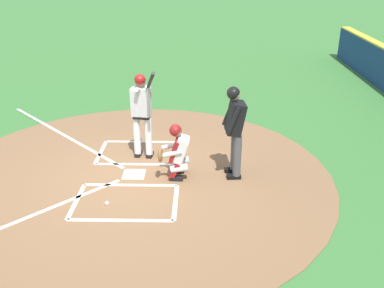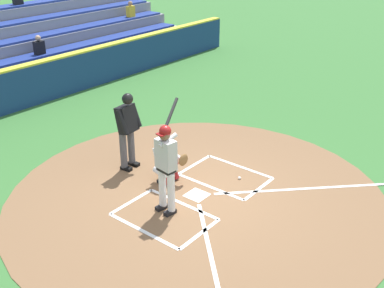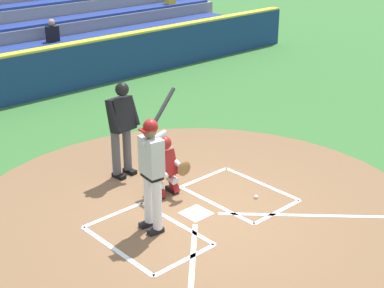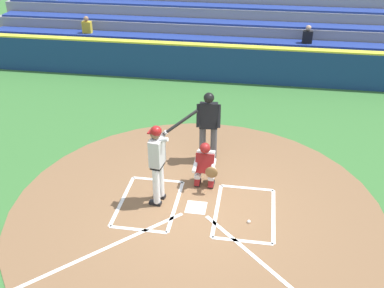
# 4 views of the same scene
# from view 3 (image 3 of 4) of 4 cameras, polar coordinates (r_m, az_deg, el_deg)

# --- Properties ---
(ground_plane) EXTENTS (120.00, 120.00, 0.00)m
(ground_plane) POSITION_cam_3_polar(r_m,az_deg,el_deg) (9.77, 0.40, -6.91)
(ground_plane) COLOR #387033
(dirt_circle) EXTENTS (8.00, 8.00, 0.01)m
(dirt_circle) POSITION_cam_3_polar(r_m,az_deg,el_deg) (9.77, 0.40, -6.88)
(dirt_circle) COLOR brown
(dirt_circle) RESTS_ON ground
(home_plate_and_chalk) EXTENTS (7.93, 4.91, 0.01)m
(home_plate_and_chalk) POSITION_cam_3_polar(r_m,az_deg,el_deg) (9.23, 4.17, -8.79)
(home_plate_and_chalk) COLOR white
(home_plate_and_chalk) RESTS_ON dirt_circle
(batter) EXTENTS (1.00, 0.62, 2.13)m
(batter) POSITION_cam_3_polar(r_m,az_deg,el_deg) (8.86, -3.98, -2.23)
(batter) COLOR white
(batter) RESTS_ON ground
(catcher) EXTENTS (0.59, 0.62, 1.13)m
(catcher) POSITION_cam_3_polar(r_m,az_deg,el_deg) (10.14, -2.67, -2.05)
(catcher) COLOR black
(catcher) RESTS_ON ground
(plate_umpire) EXTENTS (0.61, 0.45, 1.86)m
(plate_umpire) POSITION_cam_3_polar(r_m,az_deg,el_deg) (10.73, -6.95, 2.06)
(plate_umpire) COLOR #4C4C51
(plate_umpire) RESTS_ON ground
(baseball) EXTENTS (0.07, 0.07, 0.07)m
(baseball) POSITION_cam_3_polar(r_m,az_deg,el_deg) (10.29, 6.33, -5.21)
(baseball) COLOR white
(baseball) RESTS_ON ground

